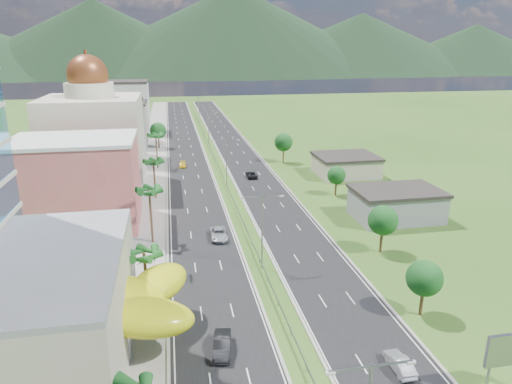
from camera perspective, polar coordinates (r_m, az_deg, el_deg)
ground at (r=57.33m, az=2.77°, el=-14.01°), size 500.00×500.00×0.00m
road_left at (r=140.69m, az=-8.77°, el=5.14°), size 11.00×260.00×0.04m
road_right at (r=141.93m, az=-2.68°, el=5.44°), size 11.00×260.00×0.04m
sidewalk_left at (r=140.72m, az=-12.65°, el=4.94°), size 7.00×260.00×0.12m
median_guardrail at (r=123.50m, az=-4.96°, el=3.82°), size 0.10×216.06×0.76m
streetlight_median_b at (r=63.03m, az=0.76°, el=-4.05°), size 6.04×0.25×11.00m
streetlight_median_c at (r=100.81m, az=-3.75°, el=4.26°), size 6.04×0.25×11.00m
streetlight_median_d at (r=144.74m, az=-5.98°, el=8.32°), size 6.04×0.25×11.00m
streetlight_median_e at (r=189.18m, az=-7.18°, el=10.47°), size 6.04×0.25×11.00m
lime_canopy at (r=50.80m, az=-19.13°, el=-13.02°), size 18.00×15.00×7.40m
pink_shophouse at (r=84.13m, az=-21.44°, el=0.85°), size 20.00×15.00×15.00m
domed_building at (r=105.35m, az=-19.54°, el=6.43°), size 20.00×20.00×28.70m
midrise_grey at (r=130.18m, az=-17.42°, el=7.12°), size 16.00×15.00×16.00m
midrise_beige at (r=152.00m, az=-16.50°, el=8.05°), size 16.00×15.00×13.00m
midrise_white at (r=174.33m, az=-15.89°, el=10.09°), size 16.00×15.00×18.00m
billboard at (r=48.42m, az=29.39°, el=-16.91°), size 5.20×0.35×6.20m
shed_near at (r=87.02m, az=17.10°, el=-1.61°), size 15.00×10.00×5.00m
shed_far at (r=113.99m, az=11.14°, el=3.19°), size 14.00×12.00×4.40m
palm_tree_b at (r=54.62m, az=-13.80°, el=-7.81°), size 3.60×3.60×8.10m
palm_tree_c at (r=72.76m, az=-13.20°, el=-0.06°), size 3.60×3.60×9.60m
palm_tree_d at (r=95.16m, az=-12.70°, el=3.54°), size 3.60×3.60×8.60m
palm_tree_e at (r=119.44m, az=-12.42°, el=6.77°), size 3.60×3.60×9.40m
leafy_tree_lfar at (r=144.52m, az=-12.15°, el=7.54°), size 4.90×4.90×8.05m
leafy_tree_ra at (r=56.59m, az=20.31°, el=-10.09°), size 4.20×4.20×6.90m
leafy_tree_rb at (r=71.32m, az=15.59°, el=-3.45°), size 4.55×4.55×7.47m
leafy_tree_rc at (r=97.10m, az=10.03°, el=2.06°), size 3.85×3.85×6.33m
leafy_tree_rd at (r=123.52m, az=3.46°, el=6.21°), size 4.90×4.90×8.05m
mountain_ridge at (r=503.41m, az=-2.55°, el=14.26°), size 860.00×140.00×90.00m
car_dark_left at (r=49.59m, az=-4.26°, el=-18.51°), size 2.49×5.16×1.63m
car_silver_mid_left at (r=75.35m, az=-4.69°, el=-5.22°), size 2.71×5.76×1.59m
car_yellow_far_left at (r=121.16m, az=-9.16°, el=3.40°), size 1.88×4.29×1.23m
car_silver_right at (r=49.35m, az=17.50°, el=-19.73°), size 1.58×4.42×1.45m
car_dark_far_right at (r=109.95m, az=-0.58°, el=2.21°), size 2.37×5.11×1.42m
motorcycle at (r=63.03m, az=-8.20°, el=-10.31°), size 0.74×2.11×1.33m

